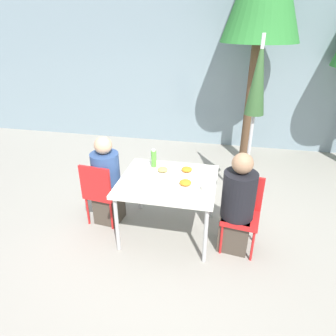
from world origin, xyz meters
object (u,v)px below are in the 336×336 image
person_left (107,183)px  closed_umbrella (256,93)px  drinking_cup (205,187)px  chair_left (101,190)px  chair_right (242,208)px  bottle (154,158)px  person_right (237,206)px  salad_bowl (165,187)px

person_left → closed_umbrella: size_ratio=0.52×
closed_umbrella → drinking_cup: (-0.49, -1.09, -0.79)m
person_left → chair_left: bearing=-121.9°
person_left → closed_umbrella: bearing=31.9°
chair_right → bottle: bottle is taller
person_right → closed_umbrella: closed_umbrella is taller
drinking_cup → closed_umbrella: bearing=65.8°
closed_umbrella → bottle: (-1.18, -0.62, -0.73)m
person_right → drinking_cup: size_ratio=12.64×
closed_umbrella → bottle: closed_umbrella is taller
person_left → drinking_cup: bearing=-5.6°
chair_left → chair_right: same height
chair_right → drinking_cup: bearing=25.7°
drinking_cup → salad_bowl: size_ratio=0.47×
person_left → chair_right: size_ratio=1.38×
chair_left → bottle: bearing=31.2°
chair_left → person_left: size_ratio=0.73×
person_left → person_right: bearing=-0.7°
chair_right → person_left: bearing=3.4°
chair_left → salad_bowl: chair_left is taller
bottle → salad_bowl: bottle is taller
person_right → bottle: 1.16m
person_right → drinking_cup: person_right is taller
person_left → bottle: bearing=27.1°
person_right → chair_left: bearing=3.5°
person_left → closed_umbrella: closed_umbrella is taller
person_right → closed_umbrella: bearing=-89.3°
chair_left → bottle: size_ratio=3.70×
person_left → salad_bowl: bearing=-14.3°
person_left → chair_right: 1.68m
drinking_cup → salad_bowl: (-0.43, -0.04, -0.02)m
person_left → closed_umbrella: 2.18m
person_left → salad_bowl: 0.90m
chair_left → person_left: bearing=58.1°
chair_left → bottle: (0.62, 0.29, 0.36)m
drinking_cup → person_left: bearing=168.0°
chair_right → closed_umbrella: bearing=-86.2°
chair_left → drinking_cup: bearing=-1.9°
person_left → person_right: 1.62m
person_right → bottle: (-1.05, 0.41, 0.30)m
person_left → salad_bowl: (0.82, -0.31, 0.21)m
bottle → drinking_cup: bearing=-34.9°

